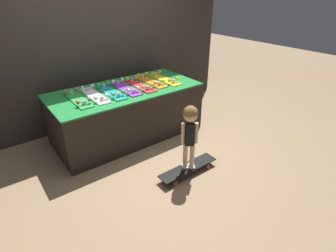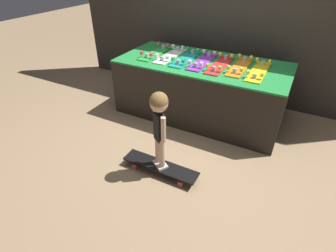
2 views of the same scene
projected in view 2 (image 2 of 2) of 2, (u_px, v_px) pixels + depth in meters
The scene contains 12 objects.
ground_plane at pixel (180, 136), 3.21m from camera, with size 16.00×16.00×0.00m, color #9E7F5B.
back_wall at pixel (227, 3), 3.49m from camera, with size 4.77×0.10×2.64m.
display_rack at pixel (201, 89), 3.47m from camera, with size 2.12×1.00×0.74m.
skateboard_green_on_rack at pixel (156, 52), 3.52m from camera, with size 0.17×0.68×0.09m.
skateboard_white_on_rack at pixel (171, 55), 3.43m from camera, with size 0.17×0.68×0.09m.
skateboard_teal_on_rack at pixel (186, 58), 3.33m from camera, with size 0.17×0.68×0.09m.
skateboard_purple_on_rack at pixel (203, 61), 3.24m from camera, with size 0.17×0.68×0.09m.
skateboard_red_on_rack at pixel (220, 64), 3.14m from camera, with size 0.17×0.68×0.09m.
skateboard_orange_on_rack at pixel (240, 66), 3.09m from camera, with size 0.17×0.68×0.09m.
skateboard_yellow_on_rack at pixel (259, 71), 2.97m from camera, with size 0.17×0.68×0.09m.
skateboard_on_floor at pixel (160, 166), 2.64m from camera, with size 0.79×0.18×0.09m.
child at pixel (159, 117), 2.32m from camera, with size 0.18×0.17×0.81m.
Camera 2 is at (1.10, -2.37, 1.87)m, focal length 28.00 mm.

